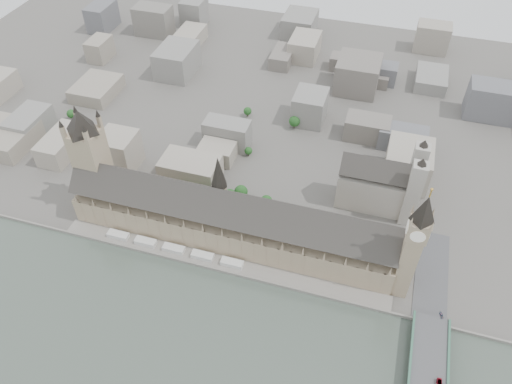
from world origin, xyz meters
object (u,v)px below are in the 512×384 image
(elizabeth_tower, at_px, (415,241))
(victoria_tower, at_px, (90,156))
(car_approach, at_px, (441,315))
(westminster_abbey, at_px, (381,184))
(palace_of_westminster, at_px, (230,220))

(elizabeth_tower, distance_m, victoria_tower, 260.64)
(elizabeth_tower, xyz_separation_m, car_approach, (30.18, -20.74, -47.09))
(westminster_abbey, bearing_deg, palace_of_westminster, -145.83)
(palace_of_westminster, relative_size, elizabeth_tower, 2.47)
(victoria_tower, distance_m, car_approach, 296.07)
(westminster_abbey, relative_size, car_approach, 13.18)
(westminster_abbey, height_order, car_approach, westminster_abbey)
(elizabeth_tower, relative_size, car_approach, 20.84)
(elizabeth_tower, xyz_separation_m, westminster_abbey, (-27.08, 87.00, -33.01))
(elizabeth_tower, bearing_deg, westminster_abbey, 107.29)
(elizabeth_tower, xyz_separation_m, victoria_tower, (-260.00, 18.00, -2.88))
(westminster_abbey, bearing_deg, elizabeth_tower, -72.71)
(victoria_tower, xyz_separation_m, car_approach, (290.18, -38.74, -44.21))
(palace_of_westminster, xyz_separation_m, westminster_abbey, (110.92, 75.30, 2.38))
(palace_of_westminster, height_order, victoria_tower, victoria_tower)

